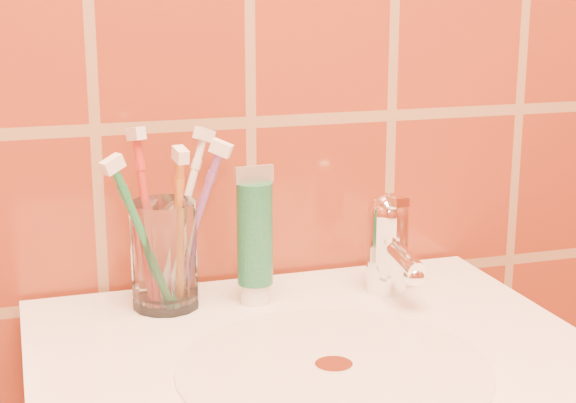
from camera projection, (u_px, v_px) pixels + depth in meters
name	position (u px, v px, depth m)	size (l,w,h in m)	color
glass_tumbler	(165.00, 255.00, 0.98)	(0.07, 0.07, 0.12)	white
toothpaste_tube	(255.00, 240.00, 0.99)	(0.04, 0.04, 0.16)	white
faucet	(389.00, 240.00, 1.02)	(0.05, 0.11, 0.12)	white
toothbrush_0	(144.00, 237.00, 0.94)	(0.08, 0.05, 0.19)	#207844
toothbrush_1	(148.00, 220.00, 0.97)	(0.04, 0.05, 0.21)	#B72E27
toothbrush_2	(195.00, 225.00, 0.97)	(0.08, 0.06, 0.20)	#80428F
toothbrush_3	(183.00, 217.00, 1.00)	(0.09, 0.06, 0.20)	silver
toothbrush_4	(178.00, 230.00, 0.96)	(0.03, 0.06, 0.19)	#C77223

